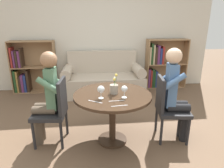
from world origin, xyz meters
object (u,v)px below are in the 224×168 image
Objects in this scene: bookshelf_right at (160,64)px; wine_glass_left at (101,90)px; chair_left at (55,109)px; chair_right at (168,106)px; person_right at (176,93)px; flower_vase at (114,88)px; person_left at (47,96)px; wine_glass_right at (124,89)px; bookshelf_left at (28,69)px; couch at (103,80)px.

bookshelf_right reaches higher than wine_glass_left.
chair_left is 1.00× the size of chair_right.
bookshelf_right is at bearing -6.78° from person_right.
flower_vase reaches higher than chair_right.
chair_right is at bearing -1.72° from flower_vase.
person_left reaches higher than wine_glass_left.
wine_glass_right is (0.29, -0.01, -0.00)m from wine_glass_left.
chair_left reaches higher than wine_glass_right.
wine_glass_left is (0.70, -0.22, 0.14)m from person_left.
bookshelf_left is at bearing 127.95° from wine_glass_right.
couch is 11.56× the size of wine_glass_right.
bookshelf_left is at bearing -153.75° from person_left.
wine_glass_left is at bearing 178.29° from wine_glass_right.
wine_glass_left is at bearing 77.33° from person_left.
couch is at bearing 162.15° from chair_left.
bookshelf_right is 4.33× the size of flower_vase.
chair_left is 0.72m from wine_glass_left.
bookshelf_right is at bearing 61.22° from wine_glass_right.
couch is 11.08× the size of wine_glass_left.
person_right reaches higher than chair_right.
person_left reaches higher than chair_left.
chair_left is 0.98m from wine_glass_right.
person_left is at bearing 162.69° from wine_glass_left.
bookshelf_left is at bearing 56.30° from person_right.
flower_vase reaches higher than wine_glass_right.
wine_glass_left is (-1.01, -0.11, 0.13)m from person_right.
person_left is 8.11× the size of wine_glass_right.
chair_right is (1.53, -0.08, 0.00)m from chair_left.
couch is 6.62× the size of flower_vase.
bookshelf_left is 2.97m from wine_glass_right.
chair_left is at bearing -135.81° from bookshelf_right.
person_left is (-1.62, 0.09, 0.18)m from chair_right.
person_left is 7.78× the size of wine_glass_left.
bookshelf_right is 2.29m from person_right.
bookshelf_left and bookshelf_right have the same top height.
bookshelf_right is 7.56× the size of wine_glass_right.
flower_vase is (-0.83, 0.04, 0.09)m from person_right.
person_right is at bearing -95.09° from chair_right.
couch is 1.96m from flower_vase.
chair_left is at bearing 94.47° from chair_right.
chair_left is 5.80× the size of wine_glass_right.
bookshelf_left is 3.30m from chair_right.
chair_right reaches higher than wine_glass_right.
person_left reaches higher than couch.
couch reaches higher than chair_left.
wine_glass_right is 0.57× the size of flower_vase.
bookshelf_left is 0.93× the size of person_left.
flower_vase reaches higher than chair_left.
wine_glass_left is 1.04× the size of wine_glass_right.
bookshelf_right is 1.30× the size of chair_right.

